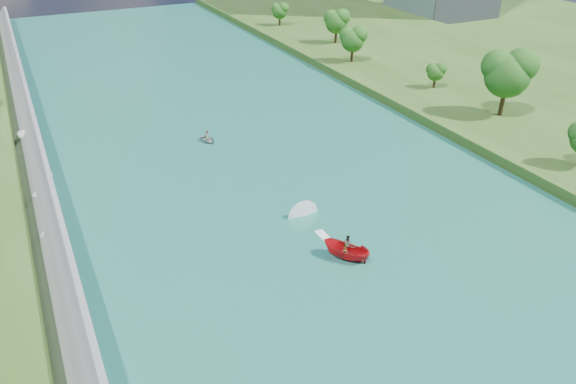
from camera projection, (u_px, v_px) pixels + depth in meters
ground at (399, 307)px, 48.06m from camera, size 260.00×260.00×0.00m
river_water at (294, 202)px, 63.72m from camera, size 55.00×240.00×0.10m
riprap_bank at (51, 250)px, 52.36m from camera, size 4.28×236.00×4.25m
motorboat at (340, 245)px, 54.55m from camera, size 4.21×19.19×2.15m
raft at (208, 139)px, 78.24m from camera, size 2.76×3.42×1.59m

